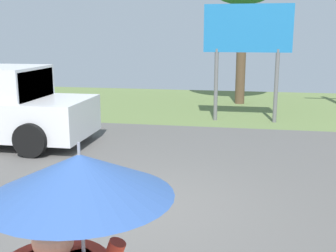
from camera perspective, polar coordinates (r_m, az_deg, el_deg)
name	(u,v)px	position (r m, az deg, el deg)	size (l,w,h in m)	color
ground_plane	(170,157)	(9.43, 0.29, -4.25)	(40.00, 22.00, 0.20)	#565451
roadside_billboard	(248,37)	(12.97, 10.71, 11.74)	(2.60, 0.12, 3.50)	slate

